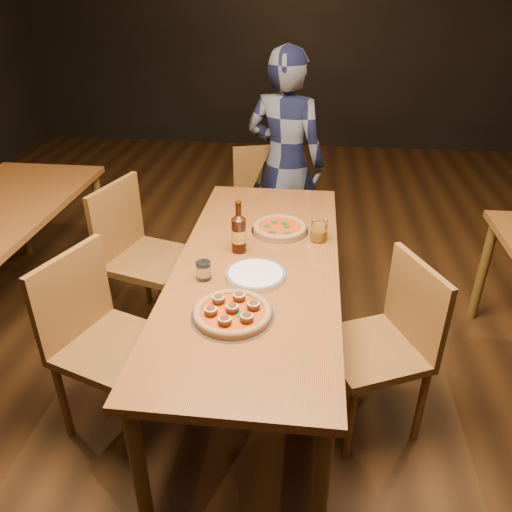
# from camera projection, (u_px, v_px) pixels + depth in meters

# --- Properties ---
(ground) EXTENTS (9.00, 9.00, 0.00)m
(ground) POSITION_uv_depth(u_px,v_px,m) (257.00, 377.00, 2.84)
(ground) COLOR black
(room_shell) EXTENTS (9.00, 9.00, 9.00)m
(room_shell) POSITION_uv_depth(u_px,v_px,m) (257.00, 16.00, 1.93)
(room_shell) COLOR black
(room_shell) RESTS_ON ground
(table_main) EXTENTS (0.80, 2.00, 0.75)m
(table_main) POSITION_uv_depth(u_px,v_px,m) (257.00, 276.00, 2.50)
(table_main) COLOR maroon
(table_main) RESTS_ON ground
(chair_main_nw) EXTENTS (0.57, 0.57, 0.96)m
(chair_main_nw) POSITION_uv_depth(u_px,v_px,m) (114.00, 346.00, 2.33)
(chair_main_nw) COLOR brown
(chair_main_nw) RESTS_ON ground
(chair_main_sw) EXTENTS (0.57, 0.57, 0.99)m
(chair_main_sw) POSITION_uv_depth(u_px,v_px,m) (151.00, 259.00, 3.02)
(chair_main_sw) COLOR brown
(chair_main_sw) RESTS_ON ground
(chair_main_e) EXTENTS (0.57, 0.57, 0.93)m
(chair_main_e) POSITION_uv_depth(u_px,v_px,m) (372.00, 349.00, 2.34)
(chair_main_e) COLOR brown
(chair_main_e) RESTS_ON ground
(chair_end) EXTENTS (0.55, 0.55, 0.94)m
(chair_end) POSITION_uv_depth(u_px,v_px,m) (267.00, 210.00, 3.72)
(chair_end) COLOR brown
(chair_end) RESTS_ON ground
(pizza_meatball) EXTENTS (0.35, 0.35, 0.06)m
(pizza_meatball) POSITION_uv_depth(u_px,v_px,m) (232.00, 312.00, 2.07)
(pizza_meatball) COLOR #B7B7BF
(pizza_meatball) RESTS_ON table_main
(pizza_margherita) EXTENTS (0.32, 0.32, 0.04)m
(pizza_margherita) POSITION_uv_depth(u_px,v_px,m) (280.00, 228.00, 2.77)
(pizza_margherita) COLOR #B7B7BF
(pizza_margherita) RESTS_ON table_main
(plate_stack) EXTENTS (0.28, 0.28, 0.03)m
(plate_stack) POSITION_uv_depth(u_px,v_px,m) (256.00, 275.00, 2.35)
(plate_stack) COLOR white
(plate_stack) RESTS_ON table_main
(beer_bottle) EXTENTS (0.08, 0.08, 0.27)m
(beer_bottle) POSITION_uv_depth(u_px,v_px,m) (239.00, 234.00, 2.53)
(beer_bottle) COLOR black
(beer_bottle) RESTS_ON table_main
(water_glass) EXTENTS (0.07, 0.07, 0.09)m
(water_glass) POSITION_uv_depth(u_px,v_px,m) (204.00, 270.00, 2.32)
(water_glass) COLOR white
(water_glass) RESTS_ON table_main
(amber_glass) EXTENTS (0.09, 0.09, 0.11)m
(amber_glass) POSITION_uv_depth(u_px,v_px,m) (319.00, 231.00, 2.66)
(amber_glass) COLOR #AE6C13
(amber_glass) RESTS_ON table_main
(diner) EXTENTS (0.68, 0.55, 1.62)m
(diner) POSITION_uv_depth(u_px,v_px,m) (285.00, 164.00, 3.59)
(diner) COLOR black
(diner) RESTS_ON ground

